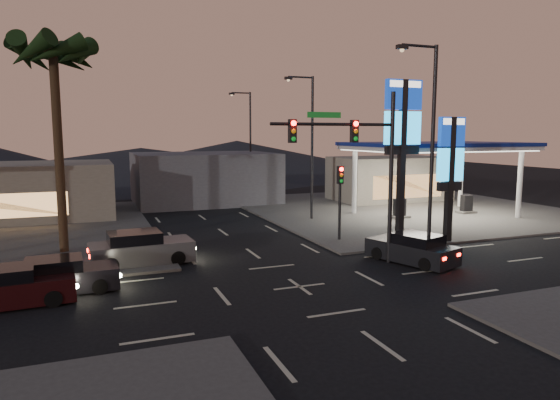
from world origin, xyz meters
name	(u,v)px	position (x,y,z in m)	size (l,w,h in m)	color
ground	(300,287)	(0.00, 0.00, 0.00)	(140.00, 140.00, 0.00)	black
corner_lot_ne	(402,209)	(16.00, 16.00, 0.06)	(24.00, 24.00, 0.12)	#47443F
gas_station	(436,148)	(16.00, 12.00, 5.08)	(12.20, 8.20, 5.47)	silver
convenience_store	(389,179)	(18.00, 21.00, 2.00)	(10.00, 6.00, 4.00)	#726B5B
pylon_sign_tall	(403,128)	(8.50, 5.50, 6.39)	(2.20, 0.35, 9.00)	black
pylon_sign_short	(450,160)	(11.00, 4.50, 4.66)	(1.60, 0.35, 7.00)	black
traffic_signal_mast	(359,153)	(3.76, 1.99, 5.23)	(6.10, 0.39, 8.00)	black
pedestal_signal	(340,191)	(5.50, 6.98, 2.92)	(0.32, 0.39, 4.30)	black
streetlight_near	(429,142)	(6.79, 1.00, 5.72)	(2.14, 0.25, 10.00)	black
streetlight_mid	(309,139)	(6.79, 14.00, 5.72)	(2.14, 0.25, 10.00)	black
streetlight_far	(248,138)	(6.79, 28.00, 5.72)	(2.14, 0.25, 10.00)	black
palm_a	(54,65)	(-9.00, 9.50, 9.43)	(4.41, 4.41, 10.86)	black
building_far_mid	(204,178)	(2.00, 26.00, 2.20)	(12.00, 9.00, 4.40)	#4C4C51
hill_right	(237,156)	(15.00, 60.00, 2.50)	(50.00, 50.00, 5.00)	black
hill_center	(141,161)	(0.00, 60.00, 2.00)	(60.00, 60.00, 4.00)	black
car_lane_a_front	(61,277)	(-8.87, 2.66, 0.63)	(4.26, 1.93, 1.37)	black
car_lane_a_mid	(9,288)	(-10.51, 1.69, 0.65)	(4.43, 2.08, 1.41)	black
car_lane_b_front	(140,249)	(-5.57, 5.93, 0.73)	(4.90, 2.26, 1.56)	#5B5C5E
suv_station	(413,249)	(6.52, 1.55, 0.66)	(3.05, 4.59, 1.42)	black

